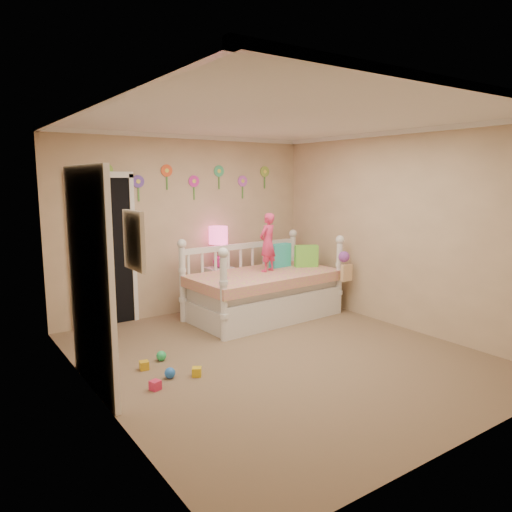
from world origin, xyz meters
TOP-DOWN VIEW (x-y plane):
  - floor at (0.00, 0.00)m, footprint 4.00×4.50m
  - ceiling at (0.00, 0.00)m, footprint 4.00×4.50m
  - back_wall at (0.00, 2.25)m, footprint 4.00×0.01m
  - left_wall at (-2.00, 0.00)m, footprint 0.01×4.50m
  - right_wall at (2.00, 0.00)m, footprint 0.01×4.50m
  - crown_molding at (0.00, 0.00)m, footprint 4.00×4.50m
  - daybed at (0.74, 1.34)m, footprint 2.23×1.28m
  - pillow_turquoise at (1.20, 1.56)m, footprint 0.37×0.16m
  - pillow_lime at (1.54, 1.35)m, footprint 0.37×0.26m
  - child at (0.84, 1.38)m, footprint 0.36×0.29m
  - nightstand at (0.42, 2.06)m, footprint 0.39×0.30m
  - table_lamp at (0.42, 2.06)m, footprint 0.28×0.28m
  - closet_doorway at (-1.25, 2.23)m, footprint 0.90×0.04m
  - flower_decals at (-0.09, 2.24)m, footprint 3.40×0.02m
  - mirror_closet at (-1.96, 0.30)m, footprint 0.07×1.30m
  - wall_picture at (-1.97, -0.90)m, footprint 0.05×0.34m
  - hanging_bag at (1.75, 0.74)m, footprint 0.20×0.16m
  - toy_scatter at (-1.12, 0.23)m, footprint 1.16×1.48m

SIDE VIEW (x-z plane):
  - floor at x=0.00m, z-range -0.01..0.01m
  - toy_scatter at x=-1.12m, z-range 0.00..0.11m
  - nightstand at x=0.42m, z-range 0.00..0.65m
  - daybed at x=0.74m, z-range 0.00..1.18m
  - hanging_bag at x=1.75m, z-range 0.54..0.90m
  - pillow_lime at x=1.54m, z-range 0.65..0.98m
  - pillow_turquoise at x=1.20m, z-range 0.65..1.01m
  - closet_doorway at x=-1.25m, z-range 0.00..2.07m
  - mirror_closet at x=-1.96m, z-range 0.00..2.10m
  - table_lamp at x=0.42m, z-range 0.75..1.38m
  - child at x=0.84m, z-range 0.65..1.50m
  - back_wall at x=0.00m, z-range 0.00..2.60m
  - left_wall at x=-2.00m, z-range 0.00..2.60m
  - right_wall at x=2.00m, z-range 0.00..2.60m
  - wall_picture at x=-1.97m, z-range 1.34..1.76m
  - flower_decals at x=-0.09m, z-range 1.69..2.19m
  - crown_molding at x=0.00m, z-range 2.54..2.60m
  - ceiling at x=0.00m, z-range 2.60..2.60m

